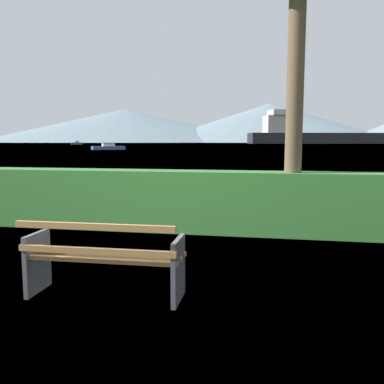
# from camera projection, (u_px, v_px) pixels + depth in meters

# --- Properties ---
(ground_plane) EXTENTS (1400.00, 1400.00, 0.00)m
(ground_plane) POSITION_uv_depth(u_px,v_px,m) (107.00, 295.00, 4.56)
(ground_plane) COLOR #4C6B33
(water_surface) EXTENTS (620.00, 620.00, 0.00)m
(water_surface) POSITION_uv_depth(u_px,v_px,m) (269.00, 143.00, 304.00)
(water_surface) COLOR slate
(water_surface) RESTS_ON ground_plane
(park_bench) EXTENTS (1.70, 0.60, 0.87)m
(park_bench) POSITION_uv_depth(u_px,v_px,m) (104.00, 259.00, 4.45)
(park_bench) COLOR #A0703F
(park_bench) RESTS_ON ground_plane
(hedge_row) EXTENTS (9.87, 0.67, 1.14)m
(hedge_row) POSITION_uv_depth(u_px,v_px,m) (176.00, 201.00, 7.81)
(hedge_row) COLOR #387A33
(hedge_row) RESTS_ON ground_plane
(cargo_ship_large) EXTENTS (112.68, 45.77, 21.78)m
(cargo_ship_large) POSITION_uv_depth(u_px,v_px,m) (320.00, 134.00, 274.20)
(cargo_ship_large) COLOR #232328
(cargo_ship_large) RESTS_ON water_surface
(sailboat_mid) EXTENTS (5.31, 4.33, 1.84)m
(sailboat_mid) POSITION_uv_depth(u_px,v_px,m) (77.00, 143.00, 198.71)
(sailboat_mid) COLOR #335693
(sailboat_mid) RESTS_ON water_surface
(tender_far) EXTENTS (6.56, 5.51, 1.24)m
(tender_far) POSITION_uv_depth(u_px,v_px,m) (108.00, 147.00, 81.37)
(tender_far) COLOR #335693
(tender_far) RESTS_ON water_surface
(distant_hills) EXTENTS (872.04, 434.90, 78.28)m
(distant_hills) POSITION_uv_depth(u_px,v_px,m) (303.00, 119.00, 550.79)
(distant_hills) COLOR slate
(distant_hills) RESTS_ON ground_plane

